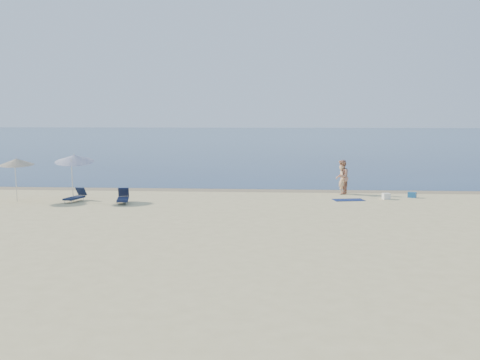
# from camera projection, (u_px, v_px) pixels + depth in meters

# --- Properties ---
(ground) EXTENTS (160.00, 160.00, 0.00)m
(ground) POSITION_uv_depth(u_px,v_px,m) (257.00, 280.00, 16.64)
(ground) COLOR #D0C28A
(ground) RESTS_ON ground
(sea) EXTENTS (240.00, 160.00, 0.01)m
(sea) POSITION_uv_depth(u_px,v_px,m) (281.00, 137.00, 115.75)
(sea) COLOR #0B2247
(sea) RESTS_ON ground
(wet_sand_strip) EXTENTS (240.00, 1.60, 0.00)m
(wet_sand_strip) POSITION_uv_depth(u_px,v_px,m) (272.00, 191.00, 35.86)
(wet_sand_strip) COLOR #847254
(wet_sand_strip) RESTS_ON ground
(person_left) EXTENTS (0.43, 0.63, 1.67)m
(person_left) POSITION_uv_depth(u_px,v_px,m) (342.00, 180.00, 34.24)
(person_left) COLOR #DEAA7C
(person_left) RESTS_ON ground
(person_right) EXTENTS (0.95, 1.10, 1.96)m
(person_right) POSITION_uv_depth(u_px,v_px,m) (342.00, 177.00, 34.22)
(person_right) COLOR tan
(person_right) RESTS_ON ground
(beach_towel) EXTENTS (1.74, 1.20, 0.03)m
(beach_towel) POSITION_uv_depth(u_px,v_px,m) (349.00, 200.00, 31.91)
(beach_towel) COLOR #0F1B4B
(beach_towel) RESTS_ON ground
(white_bag) EXTENTS (0.44, 0.41, 0.32)m
(white_bag) POSITION_uv_depth(u_px,v_px,m) (386.00, 196.00, 32.26)
(white_bag) COLOR white
(white_bag) RESTS_ON ground
(blue_cooler) EXTENTS (0.52, 0.46, 0.31)m
(blue_cooler) POSITION_uv_depth(u_px,v_px,m) (412.00, 195.00, 32.87)
(blue_cooler) COLOR #1B5895
(blue_cooler) RESTS_ON ground
(umbrella_near) EXTENTS (2.40, 2.42, 2.63)m
(umbrella_near) POSITION_uv_depth(u_px,v_px,m) (74.00, 158.00, 31.42)
(umbrella_near) COLOR silver
(umbrella_near) RESTS_ON ground
(umbrella_far) EXTENTS (1.97, 1.99, 2.36)m
(umbrella_far) POSITION_uv_depth(u_px,v_px,m) (17.00, 162.00, 31.28)
(umbrella_far) COLOR silver
(umbrella_far) RESTS_ON ground
(lounger_left) EXTENTS (0.83, 1.64, 0.69)m
(lounger_left) POSITION_uv_depth(u_px,v_px,m) (75.00, 197.00, 31.39)
(lounger_left) COLOR #151F3B
(lounger_left) RESTS_ON ground
(lounger_right) EXTENTS (0.88, 1.75, 0.74)m
(lounger_right) POSITION_uv_depth(u_px,v_px,m) (123.00, 198.00, 30.81)
(lounger_right) COLOR #141B38
(lounger_right) RESTS_ON ground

